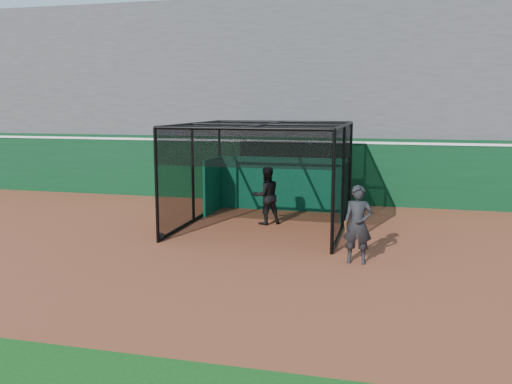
# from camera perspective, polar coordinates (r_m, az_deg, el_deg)

# --- Properties ---
(ground) EXTENTS (120.00, 120.00, 0.00)m
(ground) POSITION_cam_1_polar(r_m,az_deg,el_deg) (13.31, -5.74, -7.16)
(ground) COLOR brown
(ground) RESTS_ON ground
(outfield_wall) EXTENTS (50.00, 0.50, 2.50)m
(outfield_wall) POSITION_cam_1_polar(r_m,az_deg,el_deg) (21.10, 2.09, 2.53)
(outfield_wall) COLOR #093418
(outfield_wall) RESTS_ON ground
(grandstand) EXTENTS (50.00, 7.85, 8.95)m
(grandstand) POSITION_cam_1_polar(r_m,az_deg,el_deg) (24.67, 4.01, 10.90)
(grandstand) COLOR #4C4C4F
(grandstand) RESTS_ON ground
(batting_cage) EXTENTS (4.83, 5.57, 3.13)m
(batting_cage) POSITION_cam_1_polar(r_m,az_deg,el_deg) (16.64, 1.00, 1.69)
(batting_cage) COLOR black
(batting_cage) RESTS_ON ground
(batter) EXTENTS (1.12, 1.07, 1.82)m
(batter) POSITION_cam_1_polar(r_m,az_deg,el_deg) (16.99, 1.09, -0.38)
(batter) COLOR black
(batter) RESTS_ON ground
(on_deck_player) EXTENTS (0.70, 0.47, 1.87)m
(on_deck_player) POSITION_cam_1_polar(r_m,az_deg,el_deg) (13.03, 10.67, -3.40)
(on_deck_player) COLOR black
(on_deck_player) RESTS_ON ground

